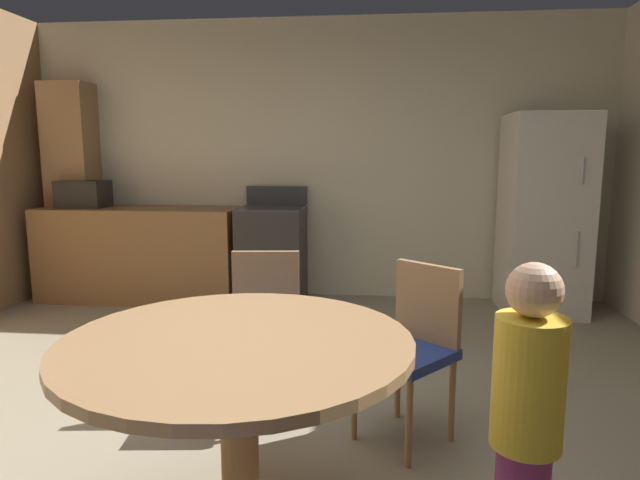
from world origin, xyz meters
TOP-DOWN VIEW (x-y plane):
  - ground_plane at (0.00, 0.00)m, footprint 14.00×14.00m
  - wall_back at (0.00, 3.13)m, footprint 5.90×0.12m
  - kitchen_counter at (-1.69, 2.73)m, footprint 1.91×0.60m
  - pantry_column at (-2.43, 2.91)m, footprint 0.44×0.36m
  - oven_range at (-0.39, 2.73)m, footprint 0.60×0.60m
  - refrigerator at (2.07, 2.68)m, footprint 0.68×0.68m
  - microwave at (-2.24, 2.73)m, footprint 0.44×0.32m
  - dining_table at (0.09, -0.46)m, footprint 1.27×1.27m
  - chair_north at (-0.02, 0.57)m, footprint 0.44×0.44m
  - chair_northeast at (0.77, 0.32)m, footprint 0.56×0.56m
  - person_child at (1.06, -0.63)m, footprint 0.26×0.26m

SIDE VIEW (x-z plane):
  - ground_plane at x=0.00m, z-range 0.00..0.00m
  - kitchen_counter at x=-1.69m, z-range 0.00..0.90m
  - oven_range at x=-0.39m, z-range -0.08..1.02m
  - chair_north at x=-0.02m, z-range 0.07..0.94m
  - chair_northeast at x=0.77m, z-range 0.07..0.94m
  - person_child at x=1.06m, z-range 0.03..1.12m
  - dining_table at x=0.09m, z-range 0.23..0.99m
  - refrigerator at x=2.07m, z-range 0.00..1.76m
  - microwave at x=-2.24m, z-range 0.90..1.16m
  - pantry_column at x=-2.43m, z-range 0.00..2.10m
  - wall_back at x=0.00m, z-range 0.00..2.70m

